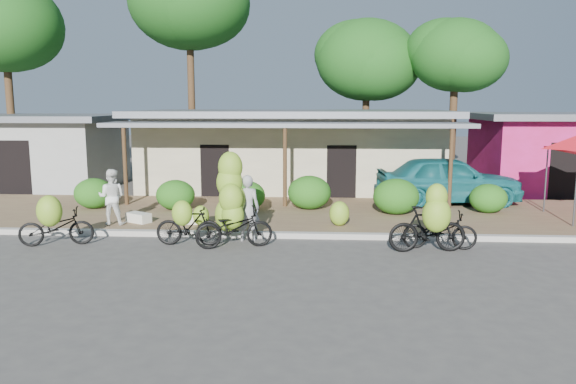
{
  "coord_description": "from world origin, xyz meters",
  "views": [
    {
      "loc": [
        1.28,
        -12.99,
        3.67
      ],
      "look_at": [
        0.33,
        2.47,
        1.2
      ],
      "focal_mm": 35.0,
      "sensor_mm": 36.0,
      "label": 1
    }
  ],
  "objects_px": {
    "tree_center_right": "(363,58)",
    "teal_van": "(448,180)",
    "bike_far_left": "(55,224)",
    "bystander": "(112,197)",
    "bike_far_right": "(440,230)",
    "bike_center": "(232,210)",
    "vendor": "(247,208)",
    "bike_left": "(188,224)",
    "bike_right": "(430,224)",
    "tree_near_right": "(451,53)",
    "sack_far": "(139,218)",
    "sack_near": "(193,218)",
    "tree_back_left": "(1,24)"
  },
  "relations": [
    {
      "from": "bike_far_left",
      "to": "bike_right",
      "type": "height_order",
      "value": "bike_right"
    },
    {
      "from": "bike_right",
      "to": "teal_van",
      "type": "relative_size",
      "value": 0.39
    },
    {
      "from": "bike_far_left",
      "to": "bystander",
      "type": "xyz_separation_m",
      "value": [
        0.68,
        2.17,
        0.35
      ]
    },
    {
      "from": "bike_far_right",
      "to": "bike_far_left",
      "type": "bearing_deg",
      "value": 96.08
    },
    {
      "from": "tree_near_right",
      "to": "bystander",
      "type": "distance_m",
      "value": 17.66
    },
    {
      "from": "sack_near",
      "to": "bike_left",
      "type": "bearing_deg",
      "value": -79.63
    },
    {
      "from": "bike_far_right",
      "to": "bike_center",
      "type": "bearing_deg",
      "value": 93.39
    },
    {
      "from": "tree_near_right",
      "to": "bike_center",
      "type": "distance_m",
      "value": 16.65
    },
    {
      "from": "bike_left",
      "to": "bike_right",
      "type": "height_order",
      "value": "bike_right"
    },
    {
      "from": "bike_center",
      "to": "bike_right",
      "type": "xyz_separation_m",
      "value": [
        4.95,
        -0.54,
        -0.19
      ]
    },
    {
      "from": "tree_center_right",
      "to": "bike_left",
      "type": "height_order",
      "value": "tree_center_right"
    },
    {
      "from": "tree_center_right",
      "to": "bike_far_left",
      "type": "height_order",
      "value": "tree_center_right"
    },
    {
      "from": "bike_center",
      "to": "teal_van",
      "type": "distance_m",
      "value": 8.98
    },
    {
      "from": "sack_near",
      "to": "teal_van",
      "type": "distance_m",
      "value": 9.18
    },
    {
      "from": "sack_near",
      "to": "bike_far_right",
      "type": "bearing_deg",
      "value": -16.98
    },
    {
      "from": "tree_near_right",
      "to": "bike_far_left",
      "type": "xyz_separation_m",
      "value": [
        -12.87,
        -13.92,
        -5.38
      ]
    },
    {
      "from": "tree_back_left",
      "to": "vendor",
      "type": "relative_size",
      "value": 5.2
    },
    {
      "from": "vendor",
      "to": "teal_van",
      "type": "relative_size",
      "value": 0.36
    },
    {
      "from": "bike_left",
      "to": "sack_near",
      "type": "relative_size",
      "value": 2.03
    },
    {
      "from": "tree_near_right",
      "to": "sack_far",
      "type": "relative_size",
      "value": 10.17
    },
    {
      "from": "bike_center",
      "to": "vendor",
      "type": "distance_m",
      "value": 0.58
    },
    {
      "from": "vendor",
      "to": "bystander",
      "type": "xyz_separation_m",
      "value": [
        -4.18,
        1.29,
        0.04
      ]
    },
    {
      "from": "tree_near_right",
      "to": "sack_near",
      "type": "xyz_separation_m",
      "value": [
        -9.87,
        -11.48,
        -5.7
      ]
    },
    {
      "from": "bike_left",
      "to": "teal_van",
      "type": "bearing_deg",
      "value": -52.45
    },
    {
      "from": "bike_right",
      "to": "teal_van",
      "type": "height_order",
      "value": "teal_van"
    },
    {
      "from": "tree_back_left",
      "to": "sack_far",
      "type": "distance_m",
      "value": 15.41
    },
    {
      "from": "tree_center_right",
      "to": "teal_van",
      "type": "relative_size",
      "value": 1.57
    },
    {
      "from": "bike_left",
      "to": "vendor",
      "type": "height_order",
      "value": "vendor"
    },
    {
      "from": "sack_near",
      "to": "sack_far",
      "type": "bearing_deg",
      "value": 177.55
    },
    {
      "from": "bike_center",
      "to": "sack_far",
      "type": "relative_size",
      "value": 3.23
    },
    {
      "from": "tree_back_left",
      "to": "bike_far_right",
      "type": "distance_m",
      "value": 22.67
    },
    {
      "from": "sack_near",
      "to": "tree_near_right",
      "type": "bearing_deg",
      "value": 49.31
    },
    {
      "from": "bike_far_left",
      "to": "vendor",
      "type": "xyz_separation_m",
      "value": [
        4.86,
        0.88,
        0.31
      ]
    },
    {
      "from": "tree_center_right",
      "to": "teal_van",
      "type": "xyz_separation_m",
      "value": [
        2.43,
        -9.61,
        -4.95
      ]
    },
    {
      "from": "bike_left",
      "to": "bike_center",
      "type": "relative_size",
      "value": 0.71
    },
    {
      "from": "sack_near",
      "to": "bike_right",
      "type": "bearing_deg",
      "value": -21.6
    },
    {
      "from": "bike_far_left",
      "to": "bike_far_right",
      "type": "distance_m",
      "value": 9.82
    },
    {
      "from": "tree_near_right",
      "to": "teal_van",
      "type": "relative_size",
      "value": 1.51
    },
    {
      "from": "bike_right",
      "to": "bike_far_right",
      "type": "relative_size",
      "value": 1.05
    },
    {
      "from": "bike_far_left",
      "to": "bike_far_right",
      "type": "relative_size",
      "value": 1.04
    },
    {
      "from": "bike_center",
      "to": "bike_right",
      "type": "height_order",
      "value": "bike_center"
    },
    {
      "from": "tree_back_left",
      "to": "tree_center_right",
      "type": "relative_size",
      "value": 1.18
    },
    {
      "from": "tree_center_right",
      "to": "vendor",
      "type": "height_order",
      "value": "tree_center_right"
    },
    {
      "from": "tree_back_left",
      "to": "bike_left",
      "type": "distance_m",
      "value": 18.07
    },
    {
      "from": "sack_near",
      "to": "vendor",
      "type": "height_order",
      "value": "vendor"
    },
    {
      "from": "bike_right",
      "to": "sack_far",
      "type": "distance_m",
      "value": 8.56
    },
    {
      "from": "tree_center_right",
      "to": "bystander",
      "type": "bearing_deg",
      "value": -120.79
    },
    {
      "from": "bike_far_right",
      "to": "sack_near",
      "type": "xyz_separation_m",
      "value": [
        -6.81,
        2.08,
        -0.22
      ]
    },
    {
      "from": "bike_far_right",
      "to": "vendor",
      "type": "height_order",
      "value": "vendor"
    },
    {
      "from": "tree_back_left",
      "to": "vendor",
      "type": "distance_m",
      "value": 18.51
    }
  ]
}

